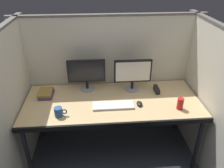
# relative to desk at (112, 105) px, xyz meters

# --- Properties ---
(cubicle_partition_rear) EXTENTS (2.21, 0.06, 1.57)m
(cubicle_partition_rear) POSITION_rel_desk_xyz_m (0.00, 0.46, 0.10)
(cubicle_partition_rear) COLOR beige
(cubicle_partition_rear) RESTS_ON ground
(cubicle_partition_left) EXTENTS (0.06, 1.41, 1.57)m
(cubicle_partition_left) POSITION_rel_desk_xyz_m (-0.99, -0.09, 0.10)
(cubicle_partition_left) COLOR beige
(cubicle_partition_left) RESTS_ON ground
(cubicle_partition_right) EXTENTS (0.06, 1.41, 1.57)m
(cubicle_partition_right) POSITION_rel_desk_xyz_m (0.99, -0.09, 0.10)
(cubicle_partition_right) COLOR beige
(cubicle_partition_right) RESTS_ON ground
(desk) EXTENTS (1.90, 0.80, 0.74)m
(desk) POSITION_rel_desk_xyz_m (0.00, 0.00, 0.00)
(desk) COLOR tan
(desk) RESTS_ON ground
(monitor_left) EXTENTS (0.43, 0.17, 0.37)m
(monitor_left) POSITION_rel_desk_xyz_m (-0.28, 0.28, 0.27)
(monitor_left) COLOR gray
(monitor_left) RESTS_ON desk
(monitor_right) EXTENTS (0.43, 0.17, 0.37)m
(monitor_right) POSITION_rel_desk_xyz_m (0.25, 0.24, 0.27)
(monitor_right) COLOR gray
(monitor_right) RESTS_ON desk
(keyboard_main) EXTENTS (0.43, 0.15, 0.02)m
(keyboard_main) POSITION_rel_desk_xyz_m (0.00, -0.10, 0.06)
(keyboard_main) COLOR silver
(keyboard_main) RESTS_ON desk
(computer_mouse) EXTENTS (0.06, 0.10, 0.04)m
(computer_mouse) POSITION_rel_desk_xyz_m (0.28, -0.10, 0.07)
(computer_mouse) COLOR black
(computer_mouse) RESTS_ON desk
(book_stack) EXTENTS (0.16, 0.21, 0.06)m
(book_stack) POSITION_rel_desk_xyz_m (-0.74, 0.18, 0.08)
(book_stack) COLOR #4C3366
(book_stack) RESTS_ON desk
(coffee_mug) EXTENTS (0.13, 0.08, 0.09)m
(coffee_mug) POSITION_rel_desk_xyz_m (-0.54, -0.22, 0.10)
(coffee_mug) COLOR #264C8C
(coffee_mug) RESTS_ON desk
(red_stapler) EXTENTS (0.04, 0.15, 0.06)m
(red_stapler) POSITION_rel_desk_xyz_m (0.53, 0.16, 0.08)
(red_stapler) COLOR black
(red_stapler) RESTS_ON desk
(soda_can) EXTENTS (0.07, 0.07, 0.12)m
(soda_can) POSITION_rel_desk_xyz_m (0.68, -0.19, 0.11)
(soda_can) COLOR red
(soda_can) RESTS_ON desk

